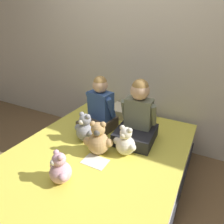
# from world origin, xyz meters

# --- Properties ---
(ground_plane) EXTENTS (14.00, 14.00, 0.00)m
(ground_plane) POSITION_xyz_m (0.00, 0.00, 0.00)
(ground_plane) COLOR brown
(wall_behind_bed) EXTENTS (8.00, 0.06, 2.50)m
(wall_behind_bed) POSITION_xyz_m (0.00, 1.01, 1.25)
(wall_behind_bed) COLOR beige
(wall_behind_bed) RESTS_ON ground_plane
(bed) EXTENTS (1.50, 1.86, 0.42)m
(bed) POSITION_xyz_m (0.00, 0.00, 0.21)
(bed) COLOR #2D2D33
(bed) RESTS_ON ground_plane
(child_on_left) EXTENTS (0.36, 0.41, 0.59)m
(child_on_left) POSITION_xyz_m (-0.19, 0.33, 0.65)
(child_on_left) COLOR brown
(child_on_left) RESTS_ON bed
(child_on_right) EXTENTS (0.38, 0.42, 0.61)m
(child_on_right) POSITION_xyz_m (0.23, 0.33, 0.65)
(child_on_right) COLOR black
(child_on_right) RESTS_ON bed
(teddy_bear_held_by_left_child) EXTENTS (0.24, 0.19, 0.30)m
(teddy_bear_held_by_left_child) POSITION_xyz_m (-0.20, 0.08, 0.54)
(teddy_bear_held_by_left_child) COLOR #939399
(teddy_bear_held_by_left_child) RESTS_ON bed
(teddy_bear_held_by_right_child) EXTENTS (0.23, 0.17, 0.27)m
(teddy_bear_held_by_right_child) POSITION_xyz_m (0.23, 0.06, 0.53)
(teddy_bear_held_by_right_child) COLOR silver
(teddy_bear_held_by_right_child) RESTS_ON bed
(teddy_bear_between_children) EXTENTS (0.25, 0.20, 0.32)m
(teddy_bear_between_children) POSITION_xyz_m (0.02, -0.04, 0.55)
(teddy_bear_between_children) COLOR tan
(teddy_bear_between_children) RESTS_ON bed
(teddy_bear_at_foot_of_bed) EXTENTS (0.20, 0.16, 0.26)m
(teddy_bear_at_foot_of_bed) POSITION_xyz_m (-0.05, -0.47, 0.53)
(teddy_bear_at_foot_of_bed) COLOR #DBA3B2
(teddy_bear_at_foot_of_bed) RESTS_ON bed
(pillow_at_headboard) EXTENTS (0.53, 0.29, 0.11)m
(pillow_at_headboard) POSITION_xyz_m (0.00, 0.75, 0.47)
(pillow_at_headboard) COLOR beige
(pillow_at_headboard) RESTS_ON bed
(sign_card) EXTENTS (0.21, 0.15, 0.00)m
(sign_card) POSITION_xyz_m (0.06, -0.16, 0.42)
(sign_card) COLOR white
(sign_card) RESTS_ON bed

